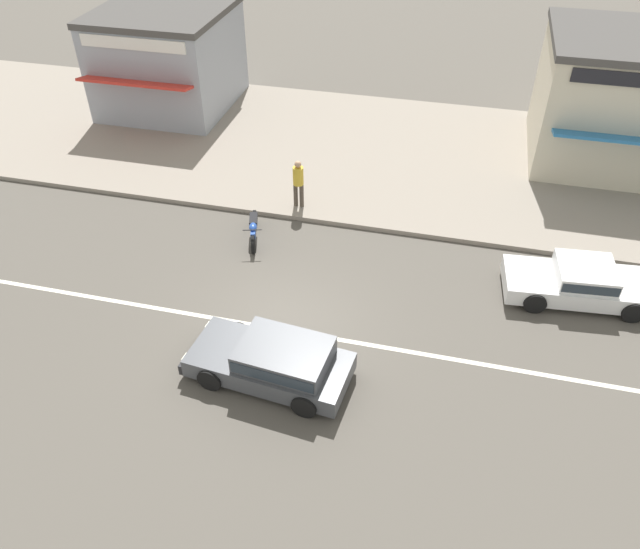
{
  "coord_description": "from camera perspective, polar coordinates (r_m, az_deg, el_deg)",
  "views": [
    {
      "loc": [
        3.7,
        -11.09,
        11.25
      ],
      "look_at": [
        0.63,
        1.49,
        0.8
      ],
      "focal_mm": 35.0,
      "sensor_mm": 36.0,
      "label": 1
    }
  ],
  "objects": [
    {
      "name": "ground_plane",
      "position": [
        16.22,
        -3.42,
        -5.09
      ],
      "size": [
        160.0,
        160.0,
        0.0
      ],
      "primitive_type": "plane",
      "color": "#544F47"
    },
    {
      "name": "hatchback_dark_grey_0",
      "position": [
        14.67,
        -4.16,
        -7.84
      ],
      "size": [
        4.03,
        2.08,
        1.1
      ],
      "color": "#47494F",
      "rests_on": "ground"
    },
    {
      "name": "motorcycle_1",
      "position": [
        19.17,
        -6.09,
        4.27
      ],
      "size": [
        0.78,
        1.87,
        0.8
      ],
      "color": "black",
      "rests_on": "ground"
    },
    {
      "name": "sedan_white_3",
      "position": [
        18.25,
        22.85,
        -0.63
      ],
      "size": [
        4.25,
        2.04,
        1.06
      ],
      "color": "white",
      "rests_on": "ground"
    },
    {
      "name": "kerb_strip",
      "position": [
        24.13,
        3.4,
        11.23
      ],
      "size": [
        68.0,
        10.0,
        0.15
      ],
      "primitive_type": "cube",
      "color": "gray",
      "rests_on": "ground"
    },
    {
      "name": "shopfront_mid_block",
      "position": [
        25.13,
        27.15,
        13.97
      ],
      "size": [
        6.78,
        6.04,
        4.38
      ],
      "color": "beige",
      "rests_on": "kerb_strip"
    },
    {
      "name": "lane_centre_stripe",
      "position": [
        16.22,
        -3.42,
        -5.08
      ],
      "size": [
        50.4,
        0.14,
        0.01
      ],
      "primitive_type": "cube",
      "color": "silver",
      "rests_on": "ground"
    },
    {
      "name": "pedestrian_by_shop",
      "position": [
        20.14,
        -2.0,
        8.61
      ],
      "size": [
        0.34,
        0.34,
        1.63
      ],
      "color": "#4C4238",
      "rests_on": "kerb_strip"
    },
    {
      "name": "shopfront_corner_warung",
      "position": [
        27.77,
        -13.7,
        18.68
      ],
      "size": [
        5.0,
        6.04,
        3.94
      ],
      "color": "#999EA8",
      "rests_on": "kerb_strip"
    }
  ]
}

